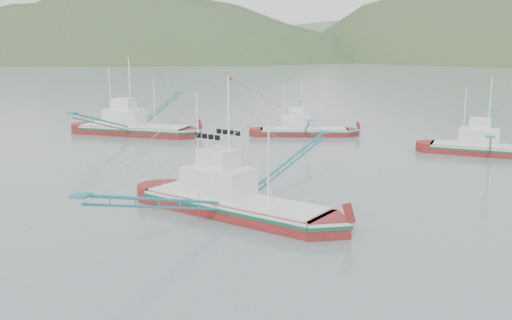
% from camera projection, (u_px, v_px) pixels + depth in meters
% --- Properties ---
extents(ground, '(1200.00, 1200.00, 0.00)m').
position_uv_depth(ground, '(238.00, 219.00, 41.43)').
color(ground, slate).
rests_on(ground, ground).
extents(main_boat, '(15.44, 26.07, 11.04)m').
position_uv_depth(main_boat, '(233.00, 185.00, 42.19)').
color(main_boat, maroon).
rests_on(main_boat, ground).
extents(bg_boat_right, '(13.47, 23.44, 9.58)m').
position_uv_depth(bg_boat_right, '(490.00, 141.00, 64.75)').
color(bg_boat_right, maroon).
rests_on(bg_boat_right, ground).
extents(bg_boat_far, '(12.36, 21.45, 8.78)m').
position_uv_depth(bg_boat_far, '(303.00, 125.00, 78.23)').
color(bg_boat_far, maroon).
rests_on(bg_boat_far, ground).
extents(bg_boat_left, '(15.92, 28.27, 11.46)m').
position_uv_depth(bg_boat_left, '(133.00, 124.00, 78.98)').
color(bg_boat_left, maroon).
rests_on(bg_boat_left, ground).
extents(headland_left, '(448.00, 308.00, 210.00)m').
position_uv_depth(headland_left, '(125.00, 59.00, 424.03)').
color(headland_left, '#354E28').
rests_on(headland_left, ground).
extents(ridge_distant, '(960.00, 400.00, 240.00)m').
position_uv_depth(ridge_distant, '(407.00, 55.00, 569.95)').
color(ridge_distant, slate).
rests_on(ridge_distant, ground).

